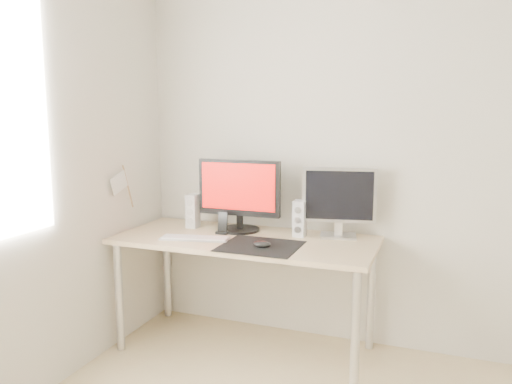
# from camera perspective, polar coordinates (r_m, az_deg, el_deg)

# --- Properties ---
(wall_back) EXTENTS (3.50, 0.00, 3.50)m
(wall_back) POSITION_cam_1_polar(r_m,az_deg,el_deg) (3.17, 17.19, 4.22)
(wall_back) COLOR beige
(wall_back) RESTS_ON ground
(mousepad) EXTENTS (0.45, 0.40, 0.00)m
(mousepad) POSITION_cam_1_polar(r_m,az_deg,el_deg) (2.90, 0.50, -6.20)
(mousepad) COLOR black
(mousepad) RESTS_ON desk
(mouse) EXTENTS (0.11, 0.06, 0.04)m
(mouse) POSITION_cam_1_polar(r_m,az_deg,el_deg) (2.86, 0.67, -5.98)
(mouse) COLOR black
(mouse) RESTS_ON mousepad
(desk) EXTENTS (1.60, 0.70, 0.73)m
(desk) POSITION_cam_1_polar(r_m,az_deg,el_deg) (3.12, -1.24, -6.63)
(desk) COLOR #D1B587
(desk) RESTS_ON ground
(main_monitor) EXTENTS (0.55, 0.26, 0.47)m
(main_monitor) POSITION_cam_1_polar(r_m,az_deg,el_deg) (3.22, -1.93, -0.07)
(main_monitor) COLOR black
(main_monitor) RESTS_ON desk
(second_monitor) EXTENTS (0.45, 0.20, 0.43)m
(second_monitor) POSITION_cam_1_polar(r_m,az_deg,el_deg) (3.11, 9.48, -0.78)
(second_monitor) COLOR silver
(second_monitor) RESTS_ON desk
(speaker_left) EXTENTS (0.07, 0.09, 0.23)m
(speaker_left) POSITION_cam_1_polar(r_m,az_deg,el_deg) (3.37, -7.24, -2.18)
(speaker_left) COLOR white
(speaker_left) RESTS_ON desk
(speaker_right) EXTENTS (0.07, 0.09, 0.23)m
(speaker_right) POSITION_cam_1_polar(r_m,az_deg,el_deg) (3.12, 5.01, -3.06)
(speaker_right) COLOR white
(speaker_right) RESTS_ON desk
(keyboard) EXTENTS (0.44, 0.20, 0.02)m
(keyboard) POSITION_cam_1_polar(r_m,az_deg,el_deg) (3.08, -7.01, -5.26)
(keyboard) COLOR #ACACAE
(keyboard) RESTS_ON desk
(phone_dock) EXTENTS (0.08, 0.07, 0.14)m
(phone_dock) POSITION_cam_1_polar(r_m,az_deg,el_deg) (3.20, -3.81, -4.03)
(phone_dock) COLOR black
(phone_dock) RESTS_ON desk
(pennant) EXTENTS (0.01, 0.23, 0.29)m
(pennant) POSITION_cam_1_polar(r_m,az_deg,el_deg) (3.29, -15.06, 0.94)
(pennant) COLOR #A57F54
(pennant) RESTS_ON wall_left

